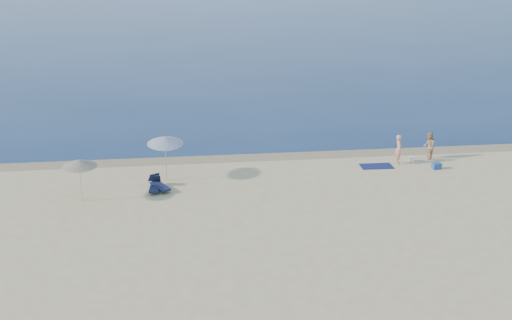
{
  "coord_description": "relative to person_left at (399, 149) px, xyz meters",
  "views": [
    {
      "loc": [
        -7.62,
        -15.93,
        12.15
      ],
      "look_at": [
        -3.73,
        16.0,
        1.0
      ],
      "focal_mm": 45.0,
      "sensor_mm": 36.0,
      "label": 1
    }
  ],
  "objects": [
    {
      "name": "sea",
      "position": [
        -4.57,
        82.72,
        -0.85
      ],
      "size": [
        240.0,
        160.0,
        0.01
      ],
      "primitive_type": "cube",
      "color": "#0B2046",
      "rests_on": "ground"
    },
    {
      "name": "wet_sand_strip",
      "position": [
        -4.57,
        2.12,
        -0.85
      ],
      "size": [
        240.0,
        1.6,
        0.0
      ],
      "primitive_type": "cube",
      "color": "#847254",
      "rests_on": "ground"
    },
    {
      "name": "person_left",
      "position": [
        0.0,
        0.0,
        0.0
      ],
      "size": [
        0.51,
        0.68,
        1.71
      ],
      "primitive_type": "imported",
      "rotation": [
        0.0,
        0.0,
        1.4
      ],
      "color": "tan",
      "rests_on": "ground"
    },
    {
      "name": "person_right",
      "position": [
        2.04,
        0.63,
        -0.06
      ],
      "size": [
        0.8,
        0.91,
        1.58
      ],
      "primitive_type": "imported",
      "rotation": [
        0.0,
        0.0,
        -1.87
      ],
      "color": "tan",
      "rests_on": "ground"
    },
    {
      "name": "beach_towel",
      "position": [
        -1.35,
        -0.33,
        -0.84
      ],
      "size": [
        1.81,
        1.03,
        0.03
      ],
      "primitive_type": "cube",
      "rotation": [
        0.0,
        0.0,
        -0.02
      ],
      "color": "#0E1449",
      "rests_on": "ground"
    },
    {
      "name": "white_bag",
      "position": [
        0.92,
        0.3,
        -0.72
      ],
      "size": [
        0.36,
        0.33,
        0.26
      ],
      "primitive_type": "cube",
      "rotation": [
        0.0,
        0.0,
        -0.25
      ],
      "color": "white",
      "rests_on": "ground"
    },
    {
      "name": "blue_cooler",
      "position": [
        1.85,
        -1.12,
        -0.68
      ],
      "size": [
        0.52,
        0.41,
        0.34
      ],
      "primitive_type": "cube",
      "rotation": [
        0.0,
        0.0,
        0.14
      ],
      "color": "#1B4296",
      "rests_on": "ground"
    },
    {
      "name": "umbrella_near",
      "position": [
        -13.04,
        -0.91,
        1.29
      ],
      "size": [
        2.02,
        2.04,
        2.47
      ],
      "rotation": [
        0.0,
        0.0,
        0.07
      ],
      "color": "silver",
      "rests_on": "ground"
    },
    {
      "name": "umbrella_far",
      "position": [
        -17.11,
        -3.38,
        1.08
      ],
      "size": [
        2.12,
        2.13,
        2.19
      ],
      "rotation": [
        0.0,
        0.0,
        0.35
      ],
      "color": "silver",
      "rests_on": "ground"
    },
    {
      "name": "lounger_left",
      "position": [
        -13.42,
        -2.36,
        -0.59
      ],
      "size": [
        1.21,
        1.68,
        0.71
      ],
      "rotation": [
        0.0,
        0.0,
        0.48
      ],
      "color": "#141B39",
      "rests_on": "ground"
    },
    {
      "name": "lounger_right",
      "position": [
        -13.63,
        -2.46,
        -0.61
      ],
      "size": [
        0.58,
        1.51,
        0.65
      ],
      "rotation": [
        0.0,
        0.0,
        -0.07
      ],
      "color": "#121A33",
      "rests_on": "ground"
    }
  ]
}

